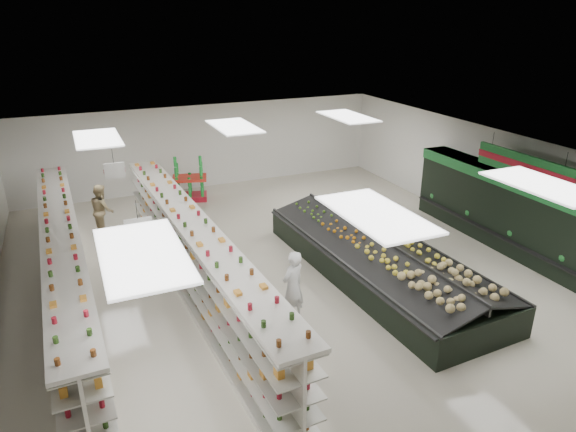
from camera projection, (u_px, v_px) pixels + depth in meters
name	position (u px, v px, depth m)	size (l,w,h in m)	color
floor	(286.00, 274.00, 13.54)	(16.00, 16.00, 0.00)	beige
ceiling	(286.00, 157.00, 12.35)	(14.00, 16.00, 0.02)	white
wall_back	(204.00, 147.00, 19.75)	(14.00, 0.02, 3.20)	white
wall_right	(497.00, 183.00, 15.54)	(0.02, 16.00, 3.20)	white
produce_wall_case	(523.00, 213.00, 14.22)	(0.93, 8.00, 2.20)	black
aisle_sign_near	(139.00, 228.00, 9.41)	(0.52, 0.06, 0.75)	white
aisle_sign_far	(115.00, 171.00, 12.81)	(0.52, 0.06, 0.75)	white
hortifruti_banner	(524.00, 166.00, 13.60)	(0.12, 3.20, 0.95)	#1D6D2E
gondola_left	(66.00, 271.00, 11.87)	(1.11, 10.91, 1.89)	white
gondola_center	(195.00, 261.00, 12.27)	(1.37, 11.22, 1.94)	white
produce_island	(378.00, 258.00, 13.30)	(3.06, 7.61, 1.12)	black
soda_endcap	(190.00, 180.00, 18.63)	(1.39, 1.12, 1.56)	maroon
shopper_main	(293.00, 287.00, 11.24)	(0.61, 0.40, 1.68)	white
shopper_background	(102.00, 210.00, 15.65)	(0.79, 0.49, 1.63)	#9C8D60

